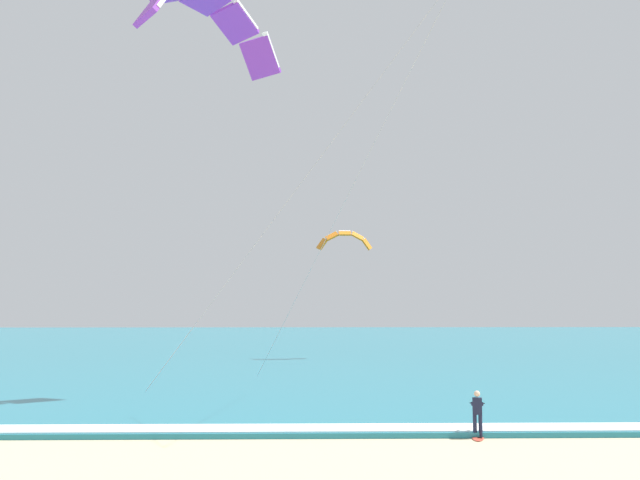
{
  "coord_description": "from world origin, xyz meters",
  "views": [
    {
      "loc": [
        -9.98,
        -12.89,
        4.77
      ],
      "look_at": [
        -9.4,
        15.91,
        7.58
      ],
      "focal_mm": 37.94,
      "sensor_mm": 36.0,
      "label": 1
    }
  ],
  "objects": [
    {
      "name": "sea",
      "position": [
        0.0,
        71.91,
        0.1
      ],
      "size": [
        200.0,
        120.0,
        0.2
      ],
      "primitive_type": "cube",
      "color": "teal",
      "rests_on": "ground"
    },
    {
      "name": "surf_foam",
      "position": [
        0.0,
        12.91,
        0.22
      ],
      "size": [
        200.0,
        1.61,
        0.04
      ],
      "primitive_type": "cube",
      "color": "white",
      "rests_on": "sea"
    },
    {
      "name": "surfboard",
      "position": [
        -3.76,
        11.98,
        0.03
      ],
      "size": [
        0.77,
        1.46,
        0.09
      ],
      "color": "#E04C38",
      "rests_on": "ground"
    },
    {
      "name": "kitesurfer",
      "position": [
        -3.75,
        12.0,
        0.94
      ],
      "size": [
        0.6,
        0.6,
        1.69
      ],
      "color": "#191E38",
      "rests_on": "ground"
    },
    {
      "name": "kite_primary",
      "position": [
        -14.74,
        19.27,
        18.99
      ],
      "size": [
        13.86,
        10.92,
        19.18
      ],
      "color": "purple"
    },
    {
      "name": "kite_distant",
      "position": [
        -6.58,
        46.91,
        10.73
      ],
      "size": [
        5.09,
        1.4,
        1.83
      ],
      "color": "orange"
    }
  ]
}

